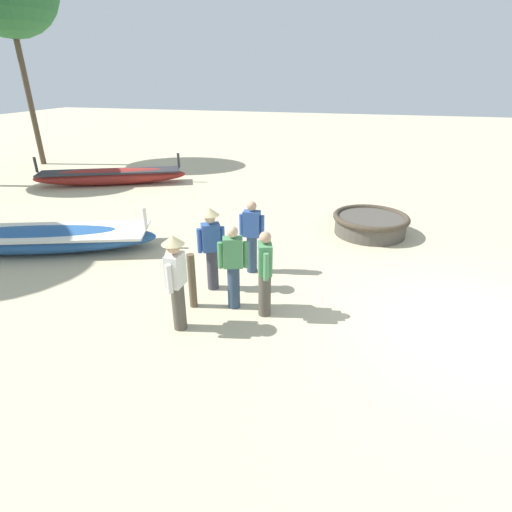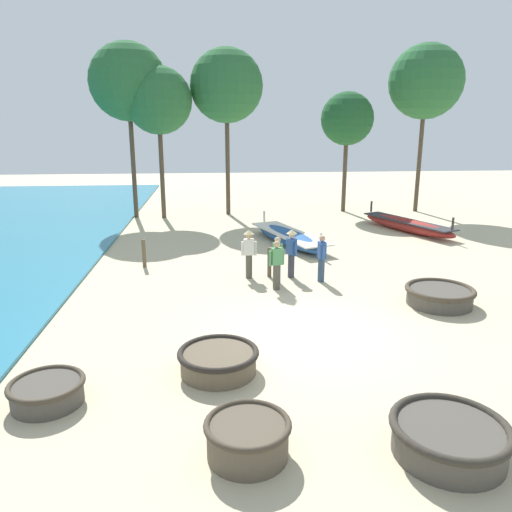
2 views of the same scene
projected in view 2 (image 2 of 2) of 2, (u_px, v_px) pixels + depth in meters
The scene contains 20 objects.
ground_plane at pixel (312, 334), 12.53m from camera, with size 80.00×80.00×0.00m, color #C6B793.
coracle_upturned at pixel (218, 360), 10.56m from camera, with size 1.73×1.73×0.52m.
coracle_far_left at pixel (440, 295), 14.47m from camera, with size 1.99×1.99×0.53m.
coracle_front_left at pixel (248, 437), 7.91m from camera, with size 1.41×1.41×0.62m.
coracle_far_right at pixel (449, 437), 7.94m from camera, with size 1.91×1.91×0.58m.
coracle_weathered at pixel (47, 391), 9.41m from camera, with size 1.43×1.43×0.46m.
long_boat_ochre_hull at pixel (289, 237), 21.61m from camera, with size 3.04×5.75×1.02m.
long_boat_blue_hull at pixel (407, 225), 23.99m from camera, with size 3.19×5.55×1.12m.
fisherman_crouching at pixel (277, 259), 16.22m from camera, with size 0.32×0.51×1.57m.
fisherman_standing_left at pixel (249, 251), 16.75m from camera, with size 0.53×0.36×1.67m.
fisherman_standing_right at pixel (291, 250), 16.83m from camera, with size 0.36×0.47×1.67m.
fisherman_with_hat at pixel (322, 257), 16.41m from camera, with size 0.24×0.53×1.57m.
fisherman_by_coracle at pixel (277, 264), 15.64m from camera, with size 0.51×0.32×1.57m.
mooring_post_shoreline at pixel (269, 262), 16.98m from camera, with size 0.14×0.14×1.04m, color brown.
mooring_post_inland at pixel (144, 253), 18.12m from camera, with size 0.14×0.14×1.04m, color brown.
tree_leftmost at pixel (227, 86), 26.69m from camera, with size 3.93×3.93×8.95m.
tree_left_mid at pixel (347, 119), 28.10m from camera, with size 2.97×2.97×6.77m.
tree_rightmost at pixel (158, 101), 25.82m from camera, with size 3.48×3.48×7.93m.
tree_right_mid at pixel (426, 82), 27.58m from camera, with size 4.08×4.08×9.31m.
tree_center at pixel (128, 82), 25.77m from camera, with size 4.01×4.01×9.13m.
Camera 2 is at (-2.37, -11.41, 5.19)m, focal length 35.00 mm.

